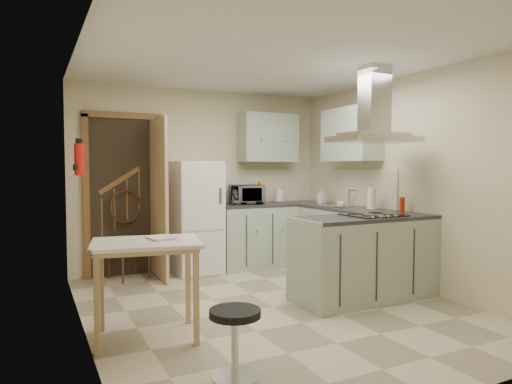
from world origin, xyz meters
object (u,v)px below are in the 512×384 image
bentwood_chair (129,239)px  stool (235,343)px  microwave (247,194)px  peninsula (365,257)px  fridge (197,217)px  extractor_hood (374,139)px  drop_leaf_table (147,290)px

bentwood_chair → stool: bearing=-105.4°
microwave → peninsula: bearing=-60.0°
fridge → bentwood_chair: bearing=176.5°
peninsula → bentwood_chair: size_ratio=1.51×
fridge → stool: fridge is taller
fridge → stool: 3.19m
peninsula → extractor_hood: size_ratio=1.72×
drop_leaf_table → bentwood_chair: (0.26, 2.12, 0.11)m
fridge → drop_leaf_table: (-1.15, -2.07, -0.34)m
stool → bentwood_chair: bearing=92.0°
stool → microwave: size_ratio=0.98×
extractor_hood → stool: extractor_hood is taller
fridge → stool: size_ratio=3.18×
extractor_hood → drop_leaf_table: 2.80m
drop_leaf_table → extractor_hood: bearing=12.9°
extractor_hood → stool: bearing=-153.0°
extractor_hood → stool: 2.79m
extractor_hood → fridge: bearing=123.8°
drop_leaf_table → microwave: (1.91, 2.11, 0.63)m
fridge → bentwood_chair: (-0.89, 0.05, -0.24)m
stool → microwave: (1.54, 3.09, 0.80)m
peninsula → microwave: (-0.46, 2.02, 0.58)m
stool → microwave: 3.54m
stool → microwave: microwave is taller
drop_leaf_table → microwave: bearing=58.6°
peninsula → stool: size_ratio=3.29×
bentwood_chair → drop_leaf_table: bearing=-114.3°
peninsula → drop_leaf_table: peninsula is taller
extractor_hood → bentwood_chair: size_ratio=0.88×
drop_leaf_table → stool: 1.06m
fridge → extractor_hood: bearing=-56.2°
drop_leaf_table → bentwood_chair: size_ratio=0.85×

